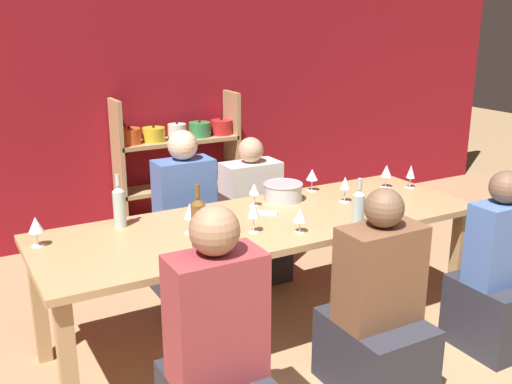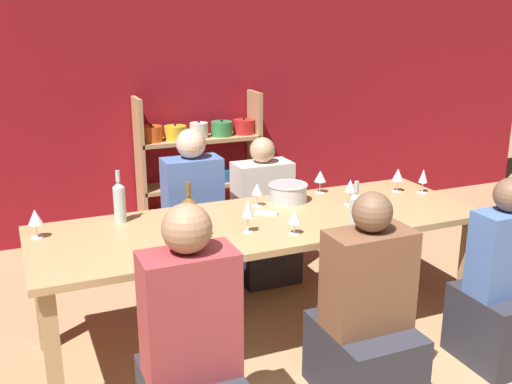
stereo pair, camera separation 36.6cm
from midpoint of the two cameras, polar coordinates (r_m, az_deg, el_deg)
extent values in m
cube|color=maroon|center=(5.47, -8.72, 9.88)|extent=(8.80, 0.06, 2.70)
cube|color=tan|center=(5.38, -9.04, 2.06)|extent=(0.04, 0.30, 1.28)
cube|color=tan|center=(5.73, 1.72, 3.18)|extent=(0.04, 0.30, 1.28)
cube|color=tan|center=(5.71, -3.38, -3.43)|extent=(1.10, 0.30, 0.04)
cylinder|color=gold|center=(5.56, -7.69, -3.25)|extent=(0.19, 0.19, 0.12)
sphere|color=black|center=(5.54, -7.71, -2.53)|extent=(0.02, 0.02, 0.02)
cylinder|color=red|center=(5.62, -5.52, -2.95)|extent=(0.20, 0.20, 0.13)
sphere|color=black|center=(5.60, -5.54, -2.22)|extent=(0.02, 0.02, 0.02)
cylinder|color=gold|center=(5.84, 0.69, -2.00)|extent=(0.20, 0.20, 0.15)
sphere|color=black|center=(5.81, 0.69, -1.20)|extent=(0.02, 0.02, 0.02)
cube|color=tan|center=(5.58, -3.46, 0.70)|extent=(1.10, 0.30, 0.04)
cylinder|color=black|center=(5.56, -3.47, 1.39)|extent=(0.20, 0.20, 0.10)
sphere|color=black|center=(5.55, -3.48, 2.03)|extent=(0.02, 0.02, 0.02)
cylinder|color=#235BAD|center=(5.64, -1.36, 1.66)|extent=(0.20, 0.20, 0.11)
sphere|color=black|center=(5.62, -1.36, 2.33)|extent=(0.02, 0.02, 0.02)
cube|color=tan|center=(5.48, -3.53, 5.00)|extent=(1.10, 0.30, 0.04)
cylinder|color=#E0561E|center=(5.33, -8.04, 5.49)|extent=(0.20, 0.20, 0.14)
sphere|color=black|center=(5.32, -8.08, 6.33)|extent=(0.02, 0.02, 0.02)
cylinder|color=gold|center=(5.39, -5.77, 5.62)|extent=(0.20, 0.20, 0.12)
sphere|color=black|center=(5.38, -5.79, 6.39)|extent=(0.02, 0.02, 0.02)
cylinder|color=silver|center=(5.46, -3.55, 5.88)|extent=(0.17, 0.17, 0.14)
sphere|color=black|center=(5.45, -3.57, 6.71)|extent=(0.02, 0.02, 0.02)
cylinder|color=#338447|center=(5.54, -1.39, 6.04)|extent=(0.20, 0.20, 0.13)
sphere|color=black|center=(5.52, -1.39, 6.83)|extent=(0.02, 0.02, 0.02)
cylinder|color=red|center=(5.62, 0.72, 6.22)|extent=(0.20, 0.20, 0.13)
sphere|color=black|center=(5.61, 0.72, 7.02)|extent=(0.02, 0.02, 0.02)
cube|color=tan|center=(3.63, 3.51, -3.03)|extent=(2.73, 0.92, 0.04)
cube|color=tan|center=(3.13, -15.55, -15.02)|extent=(0.08, 0.08, 0.74)
cube|color=tan|center=(4.21, 21.83, -7.10)|extent=(0.08, 0.08, 0.74)
cube|color=tan|center=(3.80, -17.20, -9.22)|extent=(0.08, 0.08, 0.74)
cube|color=tan|center=(4.73, 15.42, -3.86)|extent=(0.08, 0.08, 0.74)
cylinder|color=#B7BABC|center=(3.98, 5.69, -0.11)|extent=(0.25, 0.25, 0.12)
torus|color=#B7BABC|center=(3.97, 5.71, 0.66)|extent=(0.27, 0.27, 0.01)
cylinder|color=#B2C6C1|center=(3.61, -10.06, -1.24)|extent=(0.07, 0.07, 0.22)
cone|color=#B2C6C1|center=(3.57, -10.16, 0.65)|extent=(0.07, 0.07, 0.03)
cylinder|color=#B2C6C1|center=(3.56, -10.20, 1.45)|extent=(0.03, 0.03, 0.07)
cylinder|color=#B2C6C1|center=(3.47, 12.43, -2.24)|extent=(0.07, 0.07, 0.21)
cone|color=#B2C6C1|center=(3.43, 12.56, -0.35)|extent=(0.07, 0.07, 0.03)
cylinder|color=#B2C6C1|center=(3.42, 12.61, 0.43)|extent=(0.03, 0.03, 0.07)
cylinder|color=brown|center=(3.22, -3.12, -3.04)|extent=(0.08, 0.08, 0.24)
cone|color=brown|center=(3.18, -3.16, -0.74)|extent=(0.08, 0.08, 0.04)
cylinder|color=brown|center=(3.16, -3.18, 0.21)|extent=(0.03, 0.03, 0.07)
cylinder|color=white|center=(3.50, -17.33, -4.20)|extent=(0.07, 0.07, 0.00)
cylinder|color=white|center=(3.48, -17.38, -3.58)|extent=(0.01, 0.01, 0.08)
cone|color=white|center=(3.46, -17.50, -2.32)|extent=(0.08, 0.08, 0.08)
cylinder|color=white|center=(4.38, 17.86, -0.05)|extent=(0.07, 0.07, 0.00)
cylinder|color=white|center=(4.37, 17.91, 0.41)|extent=(0.01, 0.01, 0.07)
cone|color=white|center=(4.35, 18.00, 1.45)|extent=(0.06, 0.06, 0.09)
cylinder|color=maroon|center=(4.36, 17.97, 1.14)|extent=(0.03, 0.03, 0.04)
cylinder|color=white|center=(4.36, 15.63, 0.05)|extent=(0.07, 0.07, 0.00)
cylinder|color=white|center=(4.35, 15.67, 0.55)|extent=(0.01, 0.01, 0.08)
cone|color=white|center=(4.32, 15.75, 1.58)|extent=(0.08, 0.08, 0.09)
cylinder|color=white|center=(3.98, 11.51, -1.21)|extent=(0.07, 0.07, 0.00)
cylinder|color=white|center=(3.97, 11.55, -0.59)|extent=(0.01, 0.01, 0.09)
cone|color=white|center=(3.94, 11.62, 0.58)|extent=(0.07, 0.07, 0.08)
cylinder|color=beige|center=(3.95, 11.60, 0.30)|extent=(0.04, 0.04, 0.03)
cylinder|color=white|center=(3.43, 2.30, -3.86)|extent=(0.06, 0.06, 0.00)
cylinder|color=white|center=(3.41, 2.30, -3.13)|extent=(0.01, 0.01, 0.09)
cone|color=white|center=(3.38, 2.32, -1.64)|extent=(0.07, 0.07, 0.10)
cylinder|color=beige|center=(3.39, 2.32, -2.05)|extent=(0.04, 0.04, 0.04)
cylinder|color=white|center=(3.42, 6.72, -3.98)|extent=(0.06, 0.06, 0.00)
cylinder|color=white|center=(3.41, 6.73, -3.48)|extent=(0.01, 0.01, 0.06)
cone|color=white|center=(3.39, 6.77, -2.38)|extent=(0.08, 0.08, 0.08)
cylinder|color=maroon|center=(3.40, 6.76, -2.69)|extent=(0.04, 0.04, 0.03)
cylinder|color=white|center=(3.45, -3.69, -3.73)|extent=(0.07, 0.07, 0.00)
cylinder|color=white|center=(3.43, -3.70, -3.02)|extent=(0.01, 0.01, 0.09)
cone|color=white|center=(3.41, -3.73, -1.61)|extent=(0.07, 0.07, 0.09)
cylinder|color=maroon|center=(3.41, -3.72, -1.99)|extent=(0.04, 0.04, 0.04)
cylinder|color=white|center=(4.21, 8.58, -0.07)|extent=(0.07, 0.07, 0.00)
cylinder|color=white|center=(4.20, 8.60, 0.46)|extent=(0.01, 0.01, 0.08)
cone|color=white|center=(4.18, 8.65, 1.47)|extent=(0.08, 0.08, 0.08)
cylinder|color=maroon|center=(4.19, 8.63, 1.22)|extent=(0.05, 0.05, 0.03)
cylinder|color=white|center=(3.88, 2.81, -1.35)|extent=(0.06, 0.06, 0.00)
cylinder|color=white|center=(3.87, 2.82, -0.79)|extent=(0.01, 0.01, 0.07)
cone|color=white|center=(3.85, 2.83, 0.27)|extent=(0.07, 0.07, 0.07)
cylinder|color=maroon|center=(3.86, 2.83, 0.01)|extent=(0.04, 0.04, 0.03)
cube|color=silver|center=(3.74, 3.76, -2.06)|extent=(0.16, 0.15, 0.01)
cube|color=#2D2D38|center=(3.92, 24.32, -11.66)|extent=(0.37, 0.46, 0.44)
cube|color=#4C70B7|center=(3.74, 25.17, -5.32)|extent=(0.37, 0.20, 0.50)
sphere|color=brown|center=(3.63, 25.84, -0.27)|extent=(0.19, 0.19, 0.19)
cube|color=#2D2D38|center=(4.39, -3.48, -6.67)|extent=(0.41, 0.51, 0.49)
cube|color=#4C70B7|center=(4.22, -3.60, -0.31)|extent=(0.41, 0.22, 0.53)
sphere|color=beige|center=(4.12, -3.69, 4.60)|extent=(0.21, 0.21, 0.21)
cube|color=#99383D|center=(2.70, -2.40, -11.70)|extent=(0.42, 0.23, 0.60)
sphere|color=#9E7556|center=(2.53, -2.51, -3.56)|extent=(0.22, 0.22, 0.22)
cube|color=#2D2D38|center=(4.69, 2.83, -5.60)|extent=(0.44, 0.55, 0.41)
cube|color=silver|center=(4.54, 2.92, -0.29)|extent=(0.44, 0.24, 0.50)
sphere|color=tan|center=(4.45, 2.98, 3.99)|extent=(0.19, 0.19, 0.19)
cube|color=#2D2D38|center=(3.39, 13.39, -15.41)|extent=(0.44, 0.56, 0.42)
cube|color=brown|center=(3.17, 13.97, -8.17)|extent=(0.44, 0.24, 0.53)
sphere|color=brown|center=(3.04, 14.45, -1.91)|extent=(0.20, 0.20, 0.20)
camera|label=1|loc=(0.18, -87.14, 0.86)|focal=42.00mm
camera|label=2|loc=(0.18, 92.86, -0.86)|focal=42.00mm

